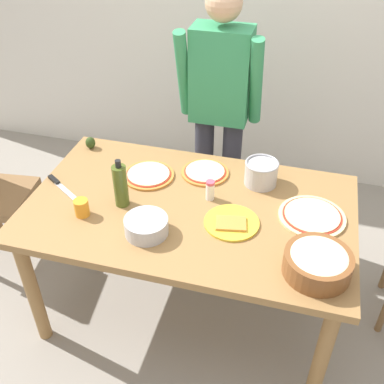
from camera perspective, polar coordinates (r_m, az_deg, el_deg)
ground at (r=2.80m, az=-0.28°, el=-13.94°), size 8.00×8.00×0.00m
wall_back at (r=3.44m, az=7.36°, el=22.13°), size 5.60×0.10×2.60m
dining_table at (r=2.31m, az=-0.33°, el=-3.50°), size 1.60×0.96×0.76m
person_cook at (r=2.79m, az=3.45°, el=10.73°), size 0.49×0.25×1.62m
pizza_raw_on_board at (r=2.26m, az=14.66°, el=-2.90°), size 0.32×0.32×0.02m
pizza_cooked_on_tray at (r=2.48m, az=1.63°, el=2.49°), size 0.26×0.26×0.02m
pizza_second_cooked at (r=2.46m, az=-5.41°, el=2.14°), size 0.27×0.27×0.02m
plate_with_slice at (r=2.16m, az=4.92°, el=-3.81°), size 0.26×0.26×0.02m
popcorn_bowl at (r=1.96m, az=15.35°, el=-8.37°), size 0.28×0.28×0.11m
mixing_bowl_steel at (r=2.09m, az=-5.69°, el=-4.21°), size 0.20×0.20×0.08m
olive_oil_bottle at (r=2.23m, az=-8.85°, el=0.82°), size 0.07×0.07×0.26m
steel_pot at (r=2.40m, az=8.57°, el=2.40°), size 0.17×0.17×0.13m
cup_orange at (r=2.24m, az=-13.53°, el=-1.89°), size 0.07×0.07×0.08m
salt_shaker at (r=2.27m, az=2.27°, el=0.24°), size 0.04×0.04×0.11m
chef_knife at (r=2.48m, az=-16.04°, el=0.78°), size 0.26×0.18×0.02m
avocado at (r=2.75m, az=-12.49°, el=5.99°), size 0.06×0.06×0.07m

